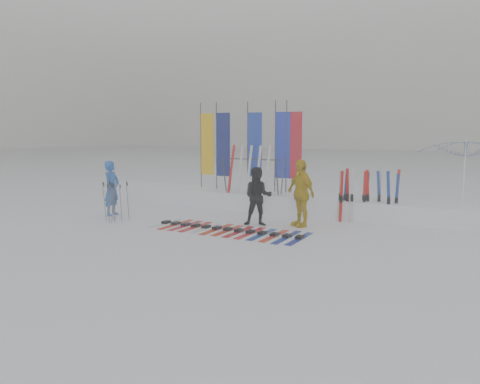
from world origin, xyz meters
The scene contains 11 objects.
ground centered at (0.00, 0.00, 0.00)m, with size 120.00×120.00×0.00m, color white.
snow_bank centered at (0.00, 4.60, 0.30)m, with size 14.00×1.60×0.60m, color white.
person_blue centered at (-4.32, 1.19, 0.89)m, with size 0.65×0.43×1.78m, color #1E55B2.
person_black centered at (0.61, 1.94, 0.85)m, with size 0.83×0.65×1.71m, color black.
person_yellow centered at (1.75, 2.41, 0.97)m, with size 1.14×0.48×1.95m, color gold.
tent_canopy centered at (5.86, 4.98, 1.29)m, with size 2.81×2.87×2.58m, color white.
ski_row centered at (0.21, 0.88, 0.04)m, with size 4.41×1.70×0.07m.
pole_cluster centered at (-3.53, 0.41, 0.60)m, with size 0.70×0.69×1.24m.
feather_flags centered at (-1.12, 4.87, 2.24)m, with size 4.07×0.33×3.20m.
ski_rack centered at (-0.68, 4.20, 1.38)m, with size 2.04×0.80×1.23m.
upright_skis centered at (3.22, 4.13, 0.78)m, with size 1.68×1.08×1.65m.
Camera 1 is at (6.50, -10.16, 2.74)m, focal length 35.00 mm.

